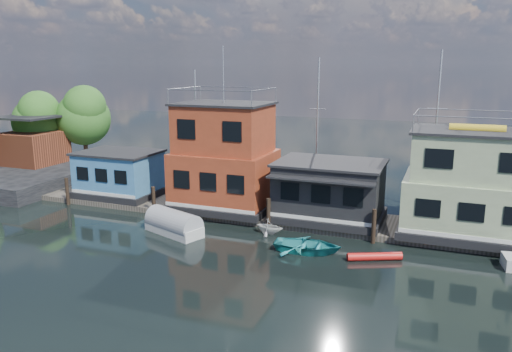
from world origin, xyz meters
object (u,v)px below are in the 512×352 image
at_px(dinghy_white, 269,226).
at_px(houseboat_red, 224,159).
at_px(houseboat_dark, 329,191).
at_px(red_kayak, 375,257).
at_px(dinghy_teal, 308,245).
at_px(houseboat_blue, 119,174).
at_px(houseboat_green, 471,186).
at_px(tarp_runabout, 174,224).

bearing_deg(dinghy_white, houseboat_red, 59.51).
distance_m(houseboat_dark, red_kayak, 7.23).
distance_m(red_kayak, dinghy_teal, 3.94).
relative_size(houseboat_blue, houseboat_dark, 0.86).
xyz_separation_m(houseboat_red, houseboat_green, (17.00, 0.00, -0.55)).
xyz_separation_m(houseboat_red, dinghy_white, (4.81, -3.50, -3.59)).
relative_size(houseboat_red, dinghy_teal, 2.96).
bearing_deg(dinghy_teal, houseboat_blue, 66.64).
bearing_deg(houseboat_green, houseboat_blue, -180.00).
height_order(houseboat_red, houseboat_dark, houseboat_red).
distance_m(houseboat_blue, dinghy_white, 14.83).
relative_size(houseboat_blue, tarp_runabout, 1.41).
relative_size(houseboat_green, tarp_runabout, 1.85).
height_order(houseboat_dark, red_kayak, houseboat_dark).
relative_size(houseboat_red, houseboat_green, 1.41).
distance_m(houseboat_red, houseboat_dark, 8.18).
xyz_separation_m(houseboat_red, tarp_runabout, (-1.10, -5.75, -3.46)).
xyz_separation_m(dinghy_teal, dinghy_white, (-3.26, 2.27, 0.10)).
xyz_separation_m(houseboat_blue, tarp_runabout, (8.40, -5.75, -1.56)).
distance_m(houseboat_blue, houseboat_dark, 17.50).
bearing_deg(dinghy_teal, houseboat_dark, -4.54).
xyz_separation_m(houseboat_green, red_kayak, (-5.00, -5.63, -3.32)).
xyz_separation_m(houseboat_blue, houseboat_green, (26.50, 0.00, 1.34)).
bearing_deg(tarp_runabout, houseboat_dark, 52.80).
height_order(houseboat_blue, houseboat_dark, houseboat_dark).
distance_m(houseboat_blue, red_kayak, 22.31).
distance_m(houseboat_dark, dinghy_white, 5.09).
height_order(houseboat_red, tarp_runabout, houseboat_red).
height_order(houseboat_blue, dinghy_teal, houseboat_blue).
bearing_deg(houseboat_red, red_kayak, -25.14).
bearing_deg(dinghy_white, houseboat_green, -68.38).
bearing_deg(houseboat_red, dinghy_white, -36.09).
distance_m(red_kayak, dinghy_white, 7.51).
bearing_deg(houseboat_red, houseboat_dark, -0.14).
xyz_separation_m(houseboat_green, dinghy_teal, (-8.94, -5.77, -3.13)).
height_order(houseboat_dark, houseboat_green, houseboat_green).
bearing_deg(red_kayak, houseboat_blue, 140.85).
height_order(houseboat_red, houseboat_green, houseboat_red).
distance_m(houseboat_dark, tarp_runabout, 10.90).
distance_m(houseboat_blue, dinghy_teal, 18.57).
bearing_deg(houseboat_blue, dinghy_white, -13.76).
relative_size(houseboat_green, red_kayak, 2.66).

